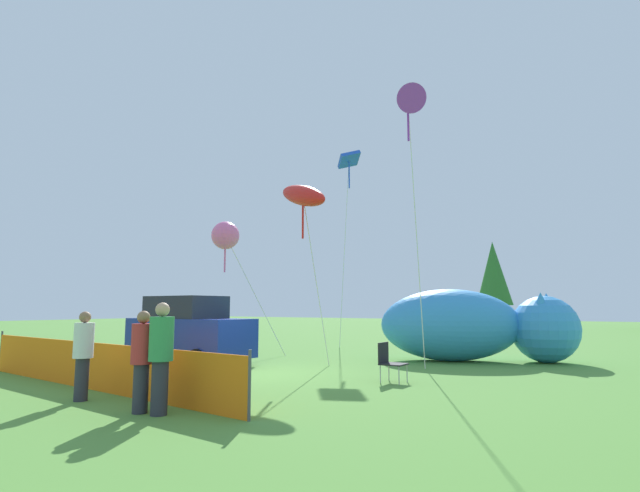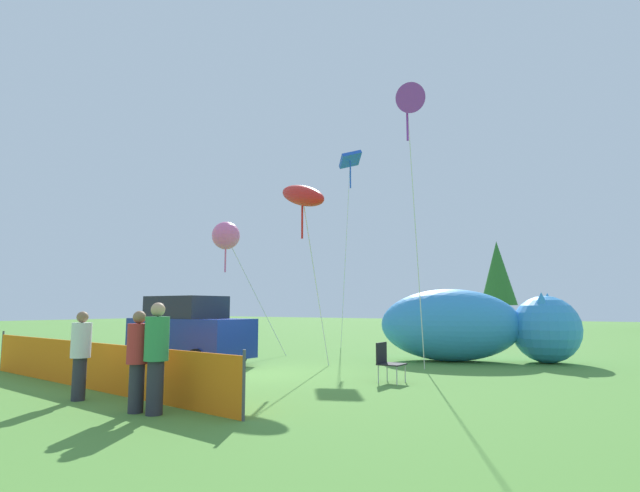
# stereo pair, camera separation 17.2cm
# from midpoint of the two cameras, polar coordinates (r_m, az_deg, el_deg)

# --- Properties ---
(ground_plane) EXTENTS (120.00, 120.00, 0.00)m
(ground_plane) POSITION_cam_midpoint_polar(r_m,az_deg,el_deg) (13.78, -8.66, -14.18)
(ground_plane) COLOR #548C38
(parked_car) EXTENTS (4.13, 1.91, 2.08)m
(parked_car) POSITION_cam_midpoint_polar(r_m,az_deg,el_deg) (16.16, -15.06, -9.35)
(parked_car) COLOR navy
(parked_car) RESTS_ON ground
(folding_chair) EXTENTS (0.55, 0.55, 0.91)m
(folding_chair) POSITION_cam_midpoint_polar(r_m,az_deg,el_deg) (12.08, 7.49, -12.76)
(folding_chair) COLOR black
(folding_chair) RESTS_ON ground
(inflatable_cat) EXTENTS (6.26, 4.11, 2.33)m
(inflatable_cat) POSITION_cam_midpoint_polar(r_m,az_deg,el_deg) (17.10, 16.79, -8.93)
(inflatable_cat) COLOR #338CD8
(inflatable_cat) RESTS_ON ground
(safety_fence) EXTENTS (9.81, 0.90, 1.08)m
(safety_fence) POSITION_cam_midpoint_polar(r_m,az_deg,el_deg) (12.11, -25.16, -12.26)
(safety_fence) COLOR orange
(safety_fence) RESTS_ON ground
(spectator_in_green_shirt) EXTENTS (0.37, 0.37, 1.68)m
(spectator_in_green_shirt) POSITION_cam_midpoint_polar(r_m,az_deg,el_deg) (9.07, -20.20, -11.79)
(spectator_in_green_shirt) COLOR #2D2D38
(spectator_in_green_shirt) RESTS_ON ground
(spectator_in_yellow_shirt) EXTENTS (0.36, 0.36, 1.66)m
(spectator_in_yellow_shirt) POSITION_cam_midpoint_polar(r_m,az_deg,el_deg) (10.63, -25.87, -10.81)
(spectator_in_yellow_shirt) COLOR #2D2D38
(spectator_in_yellow_shirt) RESTS_ON ground
(spectator_in_blue_shirt) EXTENTS (0.40, 0.40, 1.82)m
(spectator_in_blue_shirt) POSITION_cam_midpoint_polar(r_m,az_deg,el_deg) (8.80, -18.27, -11.53)
(spectator_in_blue_shirt) COLOR #2D2D38
(spectator_in_blue_shirt) RESTS_ON ground
(kite_purple_delta) EXTENTS (1.47, 1.79, 8.32)m
(kite_purple_delta) POSITION_cam_midpoint_polar(r_m,az_deg,el_deg) (15.03, 9.65, 16.36)
(kite_purple_delta) COLOR silver
(kite_purple_delta) RESTS_ON ground
(kite_red_lizard) EXTENTS (2.42, 1.68, 5.72)m
(kite_red_lizard) POSITION_cam_midpoint_polar(r_m,az_deg,el_deg) (14.97, -2.29, 5.74)
(kite_red_lizard) COLOR silver
(kite_red_lizard) RESTS_ON ground
(kite_pink_octopus) EXTENTS (1.78, 2.40, 4.75)m
(kite_pink_octopus) POSITION_cam_midpoint_polar(r_m,az_deg,el_deg) (17.92, -11.02, 1.16)
(kite_pink_octopus) COLOR silver
(kite_pink_octopus) RESTS_ON ground
(kite_blue_box) EXTENTS (1.27, 1.28, 8.60)m
(kite_blue_box) POSITION_cam_midpoint_polar(r_m,az_deg,el_deg) (22.43, 3.10, 9.43)
(kite_blue_box) COLOR silver
(kite_blue_box) RESTS_ON ground
(horizon_tree_west) EXTENTS (3.39, 3.39, 8.09)m
(horizon_tree_west) POSITION_cam_midpoint_polar(r_m,az_deg,el_deg) (51.09, 19.12, -2.99)
(horizon_tree_west) COLOR brown
(horizon_tree_west) RESTS_ON ground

